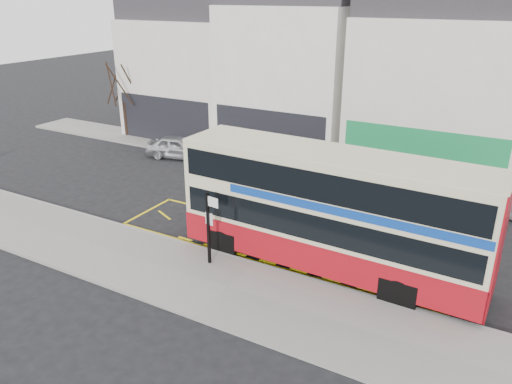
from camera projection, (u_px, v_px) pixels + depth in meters
The scene contains 14 objects.
ground at pixel (260, 262), 19.34m from camera, with size 120.00×120.00×0.00m, color black.
pavement at pixel (228, 288), 17.46m from camera, with size 40.00×4.00×0.15m, color gray.
kerb at pixel (255, 264), 19.01m from camera, with size 40.00×0.15×0.15m, color gray.
far_pavement at pixel (354, 175), 28.21m from camera, with size 50.00×3.00×0.15m, color gray.
road_markings at pixel (278, 244), 20.64m from camera, with size 14.00×3.40×0.01m, color yellow, non-canonical shape.
terrace_far_left at pixel (196, 65), 35.80m from camera, with size 8.00×8.01×10.80m.
terrace_left at pixel (298, 66), 31.98m from camera, with size 8.00×8.01×11.80m.
terrace_green_shop at pixel (443, 81), 27.98m from camera, with size 9.00×8.01×11.30m.
double_decker_bus at pixel (332, 210), 18.05m from camera, with size 11.43×2.95×4.54m.
bus_stop_post at pixel (210, 222), 18.30m from camera, with size 0.70×0.18×2.86m.
car_silver at pixel (179, 147), 31.17m from camera, with size 1.63×4.05×1.38m, color silver.
car_grey at pixel (283, 162), 28.56m from camera, with size 1.38×3.97×1.31m, color #36383D.
street_tree_left at pixel (121, 72), 34.28m from camera, with size 3.13×3.13×6.75m.
street_tree_right at pixel (489, 122), 25.07m from camera, with size 2.47×2.47×5.34m.
Camera 1 is at (8.17, -14.84, 9.72)m, focal length 35.00 mm.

